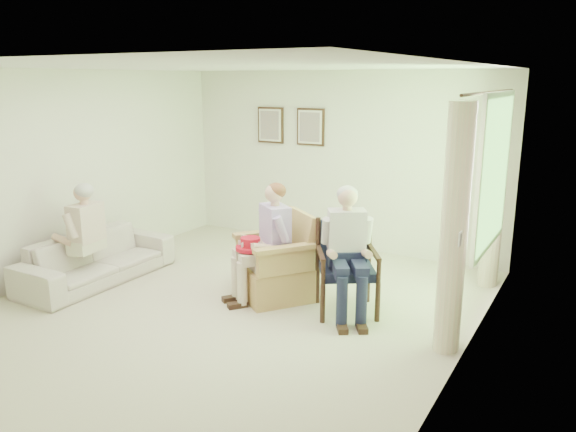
# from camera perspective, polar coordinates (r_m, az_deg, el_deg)

# --- Properties ---
(floor) EXTENTS (5.50, 5.50, 0.00)m
(floor) POSITION_cam_1_polar(r_m,az_deg,el_deg) (6.38, -5.75, -9.16)
(floor) COLOR beige
(floor) RESTS_ON ground
(back_wall) EXTENTS (5.00, 0.04, 2.60)m
(back_wall) POSITION_cam_1_polar(r_m,az_deg,el_deg) (8.35, 5.12, 5.60)
(back_wall) COLOR silver
(back_wall) RESTS_ON ground
(left_wall) EXTENTS (0.04, 5.50, 2.60)m
(left_wall) POSITION_cam_1_polar(r_m,az_deg,el_deg) (7.72, -21.31, 4.04)
(left_wall) COLOR silver
(left_wall) RESTS_ON ground
(right_wall) EXTENTS (0.04, 5.50, 2.60)m
(right_wall) POSITION_cam_1_polar(r_m,az_deg,el_deg) (4.99, 17.92, -0.60)
(right_wall) COLOR silver
(right_wall) RESTS_ON ground
(ceiling) EXTENTS (5.00, 5.50, 0.02)m
(ceiling) POSITION_cam_1_polar(r_m,az_deg,el_deg) (5.88, -6.37, 14.86)
(ceiling) COLOR white
(ceiling) RESTS_ON back_wall
(window) EXTENTS (0.13, 2.50, 1.63)m
(window) POSITION_cam_1_polar(r_m,az_deg,el_deg) (6.10, 20.23, 4.48)
(window) COLOR #2D6B23
(window) RESTS_ON right_wall
(curtain_left) EXTENTS (0.34, 0.34, 2.30)m
(curtain_left) POSITION_cam_1_polar(r_m,az_deg,el_deg) (5.27, 16.51, -1.44)
(curtain_left) COLOR beige
(curtain_left) RESTS_ON ground
(curtain_right) EXTENTS (0.34, 0.34, 2.30)m
(curtain_right) POSITION_cam_1_polar(r_m,az_deg,el_deg) (7.15, 20.28, 2.19)
(curtain_right) COLOR beige
(curtain_right) RESTS_ON ground
(framed_print_left) EXTENTS (0.45, 0.05, 0.55)m
(framed_print_left) POSITION_cam_1_polar(r_m,az_deg,el_deg) (8.80, -1.81, 9.22)
(framed_print_left) COLOR #382114
(framed_print_left) RESTS_ON back_wall
(framed_print_right) EXTENTS (0.45, 0.05, 0.55)m
(framed_print_right) POSITION_cam_1_polar(r_m,az_deg,el_deg) (8.46, 2.28, 9.03)
(framed_print_right) COLOR #382114
(framed_print_right) RESTS_ON back_wall
(wicker_armchair) EXTENTS (0.78, 0.77, 0.99)m
(wicker_armchair) POSITION_cam_1_polar(r_m,az_deg,el_deg) (6.55, -1.25, -5.54)
(wicker_armchair) COLOR tan
(wicker_armchair) RESTS_ON ground
(wood_armchair) EXTENTS (0.63, 0.59, 0.97)m
(wood_armchair) POSITION_cam_1_polar(r_m,az_deg,el_deg) (6.15, 6.34, -4.78)
(wood_armchair) COLOR black
(wood_armchair) RESTS_ON ground
(sofa) EXTENTS (2.00, 0.78, 0.59)m
(sofa) POSITION_cam_1_polar(r_m,az_deg,el_deg) (7.44, -18.84, -4.09)
(sofa) COLOR beige
(sofa) RESTS_ON ground
(person_wicker) EXTENTS (0.40, 0.63, 1.33)m
(person_wicker) POSITION_cam_1_polar(r_m,az_deg,el_deg) (6.30, -1.90, -1.97)
(person_wicker) COLOR beige
(person_wicker) RESTS_ON ground
(person_dark) EXTENTS (0.40, 0.63, 1.37)m
(person_dark) POSITION_cam_1_polar(r_m,az_deg,el_deg) (5.93, 5.78, -2.74)
(person_dark) COLOR #1B203C
(person_dark) RESTS_ON ground
(person_sofa) EXTENTS (0.42, 0.63, 1.25)m
(person_sofa) POSITION_cam_1_polar(r_m,az_deg,el_deg) (7.20, -20.28, -1.34)
(person_sofa) COLOR beige
(person_sofa) RESTS_ON ground
(red_hat) EXTENTS (0.33, 0.33, 0.14)m
(red_hat) POSITION_cam_1_polar(r_m,az_deg,el_deg) (6.28, -3.84, -2.95)
(red_hat) COLOR red
(red_hat) RESTS_ON person_wicker
(hatbox) EXTENTS (0.52, 0.52, 0.65)m
(hatbox) POSITION_cam_1_polar(r_m,az_deg,el_deg) (6.83, -3.82, -5.31)
(hatbox) COLOR tan
(hatbox) RESTS_ON ground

